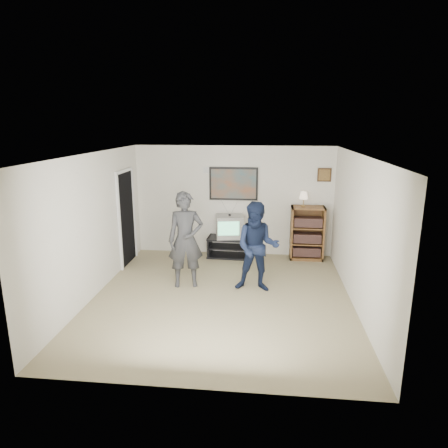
% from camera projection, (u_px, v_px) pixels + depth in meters
% --- Properties ---
extents(room_shell, '(4.51, 5.00, 2.51)m').
position_uv_depth(room_shell, '(224.00, 224.00, 7.05)').
color(room_shell, '#7C704F').
rests_on(room_shell, ground).
extents(media_stand, '(0.95, 0.56, 0.46)m').
position_uv_depth(media_stand, '(228.00, 247.00, 9.13)').
color(media_stand, black).
rests_on(media_stand, room_shell).
extents(crt_television, '(0.67, 0.60, 0.50)m').
position_uv_depth(crt_television, '(230.00, 226.00, 9.01)').
color(crt_television, gray).
rests_on(crt_television, media_stand).
extents(bookshelf, '(0.73, 0.42, 1.20)m').
position_uv_depth(bookshelf, '(307.00, 233.00, 8.91)').
color(bookshelf, '#5E2E1C').
rests_on(bookshelf, room_shell).
extents(table_lamp, '(0.20, 0.20, 0.32)m').
position_uv_depth(table_lamp, '(304.00, 199.00, 8.77)').
color(table_lamp, beige).
rests_on(table_lamp, bookshelf).
extents(person_tall, '(0.74, 0.57, 1.79)m').
position_uv_depth(person_tall, '(186.00, 240.00, 7.36)').
color(person_tall, '#2E2F31').
rests_on(person_tall, room_shell).
extents(person_short, '(0.83, 0.66, 1.65)m').
position_uv_depth(person_short, '(257.00, 247.00, 7.16)').
color(person_short, '#121B33').
rests_on(person_short, room_shell).
extents(controller_left, '(0.04, 0.12, 0.03)m').
position_uv_depth(controller_left, '(186.00, 217.00, 7.47)').
color(controller_left, white).
rests_on(controller_left, person_tall).
extents(controller_right, '(0.05, 0.12, 0.03)m').
position_uv_depth(controller_right, '(256.00, 237.00, 7.35)').
color(controller_right, white).
rests_on(controller_right, person_short).
extents(poster, '(1.10, 0.03, 0.75)m').
position_uv_depth(poster, '(234.00, 184.00, 9.01)').
color(poster, black).
rests_on(poster, room_shell).
extents(air_vent, '(0.28, 0.02, 0.14)m').
position_uv_depth(air_vent, '(209.00, 170.00, 8.99)').
color(air_vent, white).
rests_on(air_vent, room_shell).
extents(small_picture, '(0.30, 0.03, 0.30)m').
position_uv_depth(small_picture, '(324.00, 175.00, 8.75)').
color(small_picture, '#372211').
rests_on(small_picture, room_shell).
extents(doorway, '(0.03, 0.85, 2.00)m').
position_uv_depth(doorway, '(126.00, 218.00, 8.55)').
color(doorway, black).
rests_on(doorway, room_shell).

